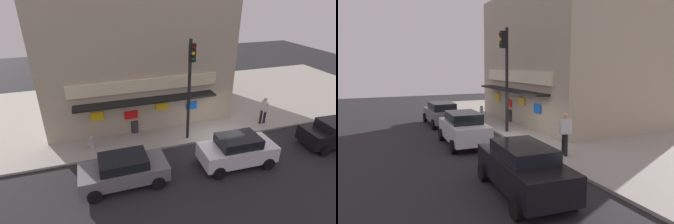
% 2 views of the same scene
% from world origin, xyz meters
% --- Properties ---
extents(ground_plane, '(53.45, 53.45, 0.00)m').
position_xyz_m(ground_plane, '(0.00, 0.00, 0.00)').
color(ground_plane, '#232326').
extents(sidewalk, '(35.64, 12.23, 0.12)m').
position_xyz_m(sidewalk, '(0.00, 6.12, 0.06)').
color(sidewalk, '#A39E93').
rests_on(sidewalk, ground_plane).
extents(corner_building, '(11.96, 10.50, 8.66)m').
position_xyz_m(corner_building, '(-3.71, 7.03, 4.45)').
color(corner_building, tan).
rests_on(corner_building, sidewalk).
extents(traffic_light, '(0.32, 0.58, 5.95)m').
position_xyz_m(traffic_light, '(-1.57, 0.52, 3.90)').
color(traffic_light, black).
rests_on(traffic_light, sidewalk).
extents(fire_hydrant, '(0.49, 0.25, 0.84)m').
position_xyz_m(fire_hydrant, '(-7.20, 1.05, 0.53)').
color(fire_hydrant, '#B2B2B7').
rests_on(fire_hydrant, sidewalk).
extents(trash_can, '(0.49, 0.49, 0.81)m').
position_xyz_m(trash_can, '(-4.53, 2.30, 0.53)').
color(trash_can, '#2D2D2D').
rests_on(trash_can, sidewalk).
extents(pedestrian, '(0.45, 0.61, 1.85)m').
position_xyz_m(pedestrian, '(3.96, 0.88, 1.16)').
color(pedestrian, black).
rests_on(pedestrian, sidewalk).
extents(parked_car_grey, '(4.11, 1.99, 1.50)m').
position_xyz_m(parked_car_grey, '(-5.87, -2.23, 0.78)').
color(parked_car_grey, slate).
rests_on(parked_car_grey, ground_plane).
extents(parked_car_black, '(4.37, 2.12, 1.59)m').
position_xyz_m(parked_car_black, '(6.63, -2.51, 0.84)').
color(parked_car_black, black).
rests_on(parked_car_black, ground_plane).
extents(parked_car_white, '(3.97, 2.05, 1.66)m').
position_xyz_m(parked_car_white, '(-0.01, -2.46, 0.86)').
color(parked_car_white, silver).
rests_on(parked_car_white, ground_plane).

